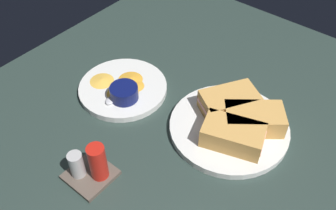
{
  "coord_description": "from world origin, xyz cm",
  "views": [
    {
      "loc": [
        -31.0,
        49.1,
        65.42
      ],
      "look_at": [
        8.3,
        1.01,
        3.0
      ],
      "focal_mm": 40.04,
      "sensor_mm": 36.0,
      "label": 1
    }
  ],
  "objects_px": {
    "sandwich_half_far": "(254,119)",
    "spoon_by_dark_ramekin": "(222,118)",
    "sandwich_half_near": "(232,136)",
    "condiment_caddy": "(91,167)",
    "ramekin_dark_sauce": "(233,101)",
    "spoon_by_gravy_ramekin": "(113,97)",
    "sandwich_half_extra": "(229,102)",
    "plate_sandwich_main": "(229,127)",
    "ramekin_light_gravy": "(124,92)",
    "plate_chips_companion": "(123,88)"
  },
  "relations": [
    {
      "from": "sandwich_half_extra",
      "to": "sandwich_half_near",
      "type": "bearing_deg",
      "value": 126.23
    },
    {
      "from": "sandwich_half_near",
      "to": "condiment_caddy",
      "type": "distance_m",
      "value": 0.3
    },
    {
      "from": "plate_sandwich_main",
      "to": "condiment_caddy",
      "type": "xyz_separation_m",
      "value": [
        0.15,
        0.29,
        0.03
      ]
    },
    {
      "from": "sandwich_half_extra",
      "to": "condiment_caddy",
      "type": "relative_size",
      "value": 1.58
    },
    {
      "from": "sandwich_half_extra",
      "to": "ramekin_dark_sauce",
      "type": "distance_m",
      "value": 0.01
    },
    {
      "from": "plate_chips_companion",
      "to": "spoon_by_dark_ramekin",
      "type": "bearing_deg",
      "value": -166.59
    },
    {
      "from": "sandwich_half_far",
      "to": "plate_chips_companion",
      "type": "relative_size",
      "value": 0.67
    },
    {
      "from": "plate_sandwich_main",
      "to": "sandwich_half_far",
      "type": "distance_m",
      "value": 0.06
    },
    {
      "from": "sandwich_half_extra",
      "to": "ramekin_light_gravy",
      "type": "distance_m",
      "value": 0.25
    },
    {
      "from": "ramekin_dark_sauce",
      "to": "condiment_caddy",
      "type": "xyz_separation_m",
      "value": [
        0.12,
        0.34,
        -0.0
      ]
    },
    {
      "from": "sandwich_half_far",
      "to": "spoon_by_gravy_ramekin",
      "type": "relative_size",
      "value": 1.51
    },
    {
      "from": "spoon_by_dark_ramekin",
      "to": "plate_chips_companion",
      "type": "height_order",
      "value": "spoon_by_dark_ramekin"
    },
    {
      "from": "sandwich_half_near",
      "to": "spoon_by_gravy_ramekin",
      "type": "bearing_deg",
      "value": 11.77
    },
    {
      "from": "spoon_by_dark_ramekin",
      "to": "plate_chips_companion",
      "type": "bearing_deg",
      "value": 13.41
    },
    {
      "from": "sandwich_half_near",
      "to": "sandwich_half_far",
      "type": "relative_size",
      "value": 0.99
    },
    {
      "from": "ramekin_dark_sauce",
      "to": "sandwich_half_near",
      "type": "bearing_deg",
      "value": 121.35
    },
    {
      "from": "sandwich_half_far",
      "to": "ramekin_light_gravy",
      "type": "xyz_separation_m",
      "value": [
        0.29,
        0.12,
        -0.01
      ]
    },
    {
      "from": "ramekin_light_gravy",
      "to": "condiment_caddy",
      "type": "height_order",
      "value": "condiment_caddy"
    },
    {
      "from": "ramekin_dark_sauce",
      "to": "condiment_caddy",
      "type": "height_order",
      "value": "condiment_caddy"
    },
    {
      "from": "sandwich_half_far",
      "to": "ramekin_dark_sauce",
      "type": "bearing_deg",
      "value": -18.91
    },
    {
      "from": "sandwich_half_far",
      "to": "sandwich_half_extra",
      "type": "distance_m",
      "value": 0.07
    },
    {
      "from": "plate_sandwich_main",
      "to": "spoon_by_gravy_ramekin",
      "type": "bearing_deg",
      "value": 21.21
    },
    {
      "from": "plate_chips_companion",
      "to": "ramekin_light_gravy",
      "type": "xyz_separation_m",
      "value": [
        -0.03,
        0.03,
        0.03
      ]
    },
    {
      "from": "sandwich_half_extra",
      "to": "plate_chips_companion",
      "type": "height_order",
      "value": "sandwich_half_extra"
    },
    {
      "from": "sandwich_half_far",
      "to": "sandwich_half_extra",
      "type": "relative_size",
      "value": 0.99
    },
    {
      "from": "sandwich_half_near",
      "to": "ramekin_light_gravy",
      "type": "bearing_deg",
      "value": 9.0
    },
    {
      "from": "sandwich_half_far",
      "to": "spoon_by_dark_ramekin",
      "type": "xyz_separation_m",
      "value": [
        0.07,
        0.03,
        -0.02
      ]
    },
    {
      "from": "condiment_caddy",
      "to": "sandwich_half_far",
      "type": "bearing_deg",
      "value": -120.85
    },
    {
      "from": "ramekin_light_gravy",
      "to": "spoon_by_dark_ramekin",
      "type": "bearing_deg",
      "value": -158.27
    },
    {
      "from": "sandwich_half_near",
      "to": "spoon_by_dark_ramekin",
      "type": "relative_size",
      "value": 1.49
    },
    {
      "from": "spoon_by_gravy_ramekin",
      "to": "ramekin_dark_sauce",
      "type": "bearing_deg",
      "value": -146.54
    },
    {
      "from": "sandwich_half_near",
      "to": "condiment_caddy",
      "type": "bearing_deg",
      "value": 53.91
    },
    {
      "from": "plate_sandwich_main",
      "to": "ramekin_light_gravy",
      "type": "distance_m",
      "value": 0.26
    },
    {
      "from": "sandwich_half_extra",
      "to": "sandwich_half_far",
      "type": "bearing_deg",
      "value": 171.23
    },
    {
      "from": "ramekin_dark_sauce",
      "to": "spoon_by_gravy_ramekin",
      "type": "height_order",
      "value": "ramekin_dark_sauce"
    },
    {
      "from": "sandwich_half_far",
      "to": "ramekin_light_gravy",
      "type": "bearing_deg",
      "value": 21.93
    },
    {
      "from": "ramekin_light_gravy",
      "to": "plate_sandwich_main",
      "type": "bearing_deg",
      "value": -160.87
    },
    {
      "from": "condiment_caddy",
      "to": "ramekin_dark_sauce",
      "type": "bearing_deg",
      "value": -109.28
    },
    {
      "from": "spoon_by_gravy_ramekin",
      "to": "condiment_caddy",
      "type": "relative_size",
      "value": 1.04
    },
    {
      "from": "plate_sandwich_main",
      "to": "spoon_by_dark_ramekin",
      "type": "bearing_deg",
      "value": -8.5
    },
    {
      "from": "plate_sandwich_main",
      "to": "ramekin_light_gravy",
      "type": "bearing_deg",
      "value": 19.13
    },
    {
      "from": "sandwich_half_far",
      "to": "sandwich_half_extra",
      "type": "bearing_deg",
      "value": -8.77
    },
    {
      "from": "plate_chips_companion",
      "to": "sandwich_half_far",
      "type": "bearing_deg",
      "value": -164.65
    },
    {
      "from": "sandwich_half_far",
      "to": "ramekin_light_gravy",
      "type": "distance_m",
      "value": 0.31
    },
    {
      "from": "spoon_by_gravy_ramekin",
      "to": "sandwich_half_far",
      "type": "bearing_deg",
      "value": -156.51
    },
    {
      "from": "spoon_by_dark_ramekin",
      "to": "spoon_by_gravy_ramekin",
      "type": "relative_size",
      "value": 1.01
    },
    {
      "from": "plate_chips_companion",
      "to": "condiment_caddy",
      "type": "height_order",
      "value": "condiment_caddy"
    },
    {
      "from": "sandwich_half_far",
      "to": "spoon_by_gravy_ramekin",
      "type": "distance_m",
      "value": 0.34
    },
    {
      "from": "spoon_by_gravy_ramekin",
      "to": "condiment_caddy",
      "type": "height_order",
      "value": "condiment_caddy"
    },
    {
      "from": "plate_sandwich_main",
      "to": "sandwich_half_far",
      "type": "xyz_separation_m",
      "value": [
        -0.04,
        -0.03,
        0.03
      ]
    }
  ]
}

